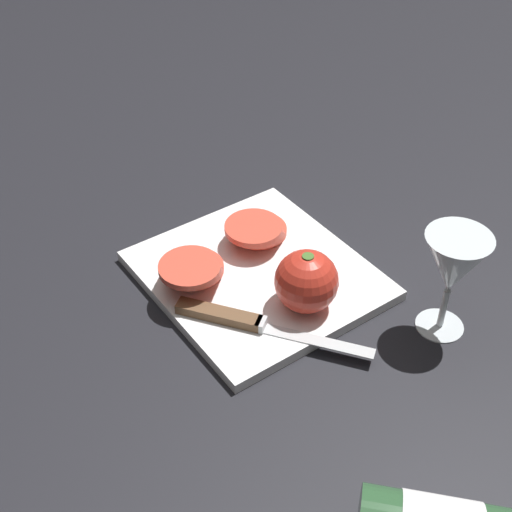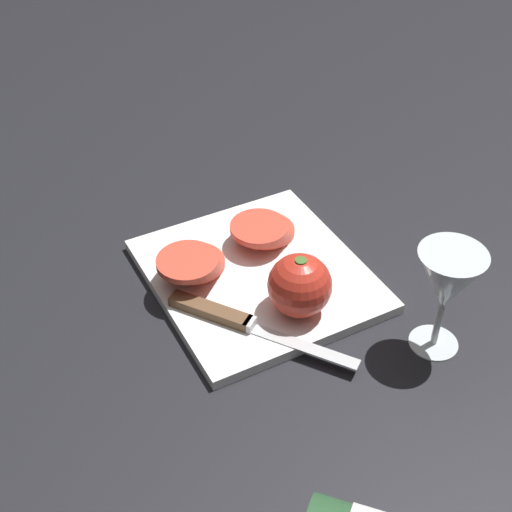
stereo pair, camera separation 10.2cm
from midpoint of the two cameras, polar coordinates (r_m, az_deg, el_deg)
The scene contains 7 objects.
ground_plane at distance 1.11m, azimuth 0.55°, elevation 0.73°, with size 3.00×3.00×0.00m, color black.
cutting_board at distance 1.04m, azimuth 2.79°, elevation -1.72°, with size 0.32×0.29×0.02m.
wine_glass at distance 0.93m, azimuth 18.10°, elevation -2.30°, with size 0.09×0.09×0.16m.
whole_tomato at distance 0.95m, azimuth 6.56°, elevation -2.49°, with size 0.09×0.09×0.09m.
knife at distance 0.96m, azimuth 0.45°, elevation -4.94°, with size 0.23×0.18×0.01m.
tomato_slice_stack_near at distance 1.02m, azimuth -2.35°, elevation -0.64°, with size 0.12×0.11×0.05m.
tomato_slice_stack_far at distance 1.08m, azimuth 3.23°, elevation 2.03°, with size 0.11×0.11×0.04m.
Camera 2 is at (0.78, -0.37, 0.70)m, focal length 50.00 mm.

